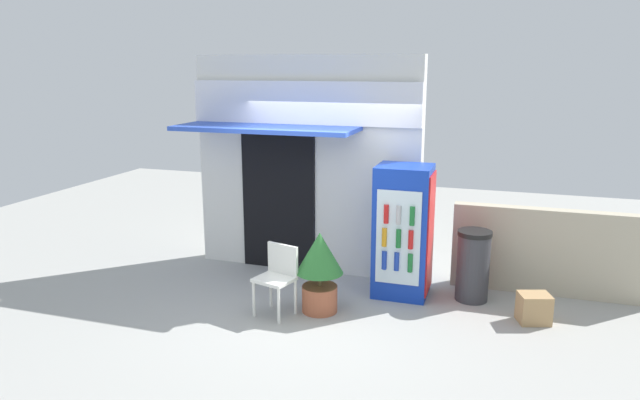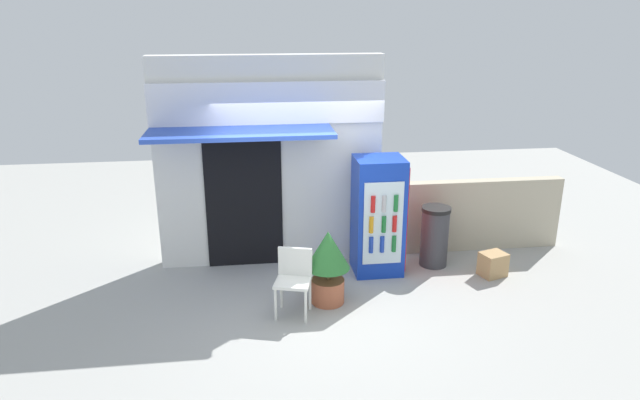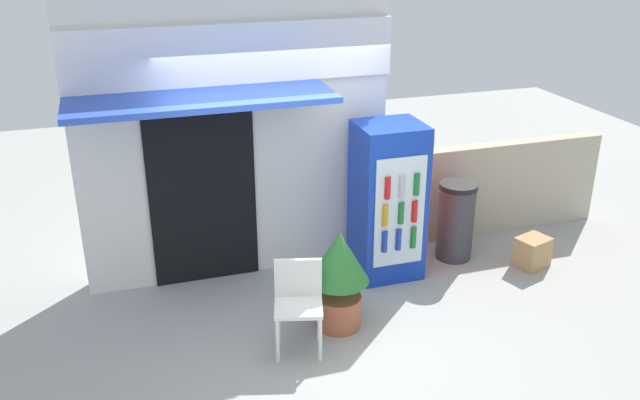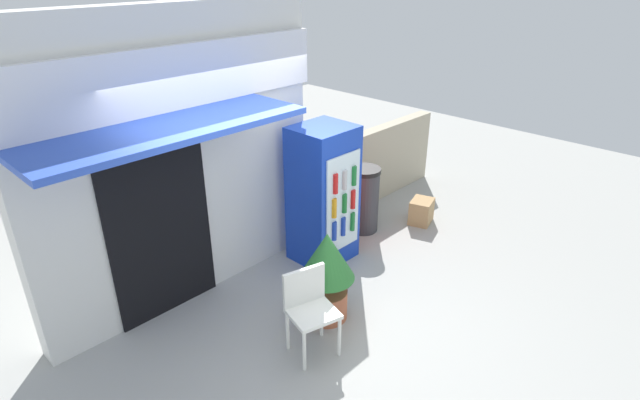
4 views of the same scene
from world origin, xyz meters
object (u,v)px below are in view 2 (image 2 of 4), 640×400
potted_plant_near_shop (328,261)px  trash_bin (434,236)px  plastic_chair (294,276)px  drink_cooler (378,216)px  cardboard_box (493,264)px

potted_plant_near_shop → trash_bin: 2.02m
trash_bin → plastic_chair: bearing=-152.4°
drink_cooler → trash_bin: bearing=5.8°
cardboard_box → potted_plant_near_shop: bearing=-169.2°
trash_bin → cardboard_box: 0.94m
potted_plant_near_shop → cardboard_box: size_ratio=2.86×
plastic_chair → trash_bin: (2.25, 1.17, -0.05)m
potted_plant_near_shop → trash_bin: potted_plant_near_shop is taller
plastic_chair → cardboard_box: plastic_chair is taller
trash_bin → potted_plant_near_shop: bearing=-151.6°
drink_cooler → plastic_chair: 1.76m
plastic_chair → cardboard_box: 3.10m
potted_plant_near_shop → plastic_chair: bearing=-156.0°
drink_cooler → potted_plant_near_shop: bearing=-135.0°
drink_cooler → plastic_chair: drink_cooler is taller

